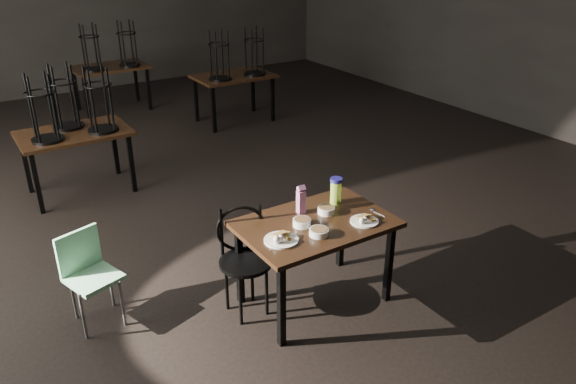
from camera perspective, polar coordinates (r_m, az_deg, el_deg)
main_table at (r=4.46m, az=2.79°, el=-3.93°), size 1.20×0.80×0.75m
plate_left at (r=4.14m, az=-0.70°, el=-4.74°), size 0.26×0.26×0.08m
plate_right at (r=4.44m, az=7.77°, el=-2.82°), size 0.23×0.23×0.07m
bowl_near at (r=4.35m, az=1.43°, el=-3.08°), size 0.14×0.14×0.06m
bowl_far at (r=4.54m, az=3.91°, el=-1.82°), size 0.14×0.14×0.05m
bowl_big at (r=4.22m, az=3.15°, el=-4.07°), size 0.15×0.15×0.05m
juice_carton at (r=4.50m, az=1.34°, el=-0.83°), size 0.07×0.07×0.24m
water_bottle at (r=4.68m, az=4.89°, el=0.16°), size 0.14×0.14×0.23m
spoon at (r=4.64m, az=8.66°, el=-1.83°), size 0.04×0.17×0.01m
bentwood_chair at (r=4.47m, az=-4.51°, el=-6.12°), size 0.46×0.45×0.88m
school_chair at (r=4.62m, az=-19.63°, el=-7.45°), size 0.44×0.44×0.76m
bg_table_left at (r=6.81m, az=-20.99°, el=5.93°), size 1.20×0.80×1.48m
bg_table_right at (r=8.97m, az=-5.46°, el=11.71°), size 1.20×0.80×1.48m
bg_table_far at (r=9.99m, az=-17.62°, el=12.07°), size 1.20×0.80×1.48m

